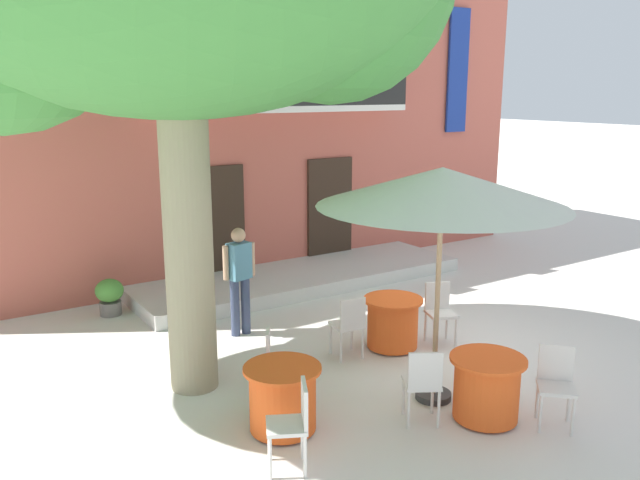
# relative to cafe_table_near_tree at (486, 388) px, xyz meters

# --- Properties ---
(ground_plane) EXTENTS (120.00, 120.00, 0.00)m
(ground_plane) POSITION_rel_cafe_table_near_tree_xyz_m (1.06, 1.66, -0.39)
(ground_plane) COLOR silver
(building_facade) EXTENTS (13.00, 5.09, 7.50)m
(building_facade) POSITION_rel_cafe_table_near_tree_xyz_m (1.04, 8.65, 3.36)
(building_facade) COLOR #BC5B4C
(building_facade) RESTS_ON ground
(entrance_step_platform) EXTENTS (6.54, 1.92, 0.25)m
(entrance_step_platform) POSITION_rel_cafe_table_near_tree_xyz_m (1.04, 5.70, -0.27)
(entrance_step_platform) COLOR silver
(entrance_step_platform) RESTS_ON ground
(cafe_table_near_tree) EXTENTS (0.86, 0.86, 0.76)m
(cafe_table_near_tree) POSITION_rel_cafe_table_near_tree_xyz_m (0.00, 0.00, 0.00)
(cafe_table_near_tree) COLOR #EA561E
(cafe_table_near_tree) RESTS_ON ground
(cafe_chair_near_tree_0) EXTENTS (0.55, 0.55, 0.91)m
(cafe_chair_near_tree_0) POSITION_rel_cafe_table_near_tree_xyz_m (-0.68, 0.32, 0.14)
(cafe_chair_near_tree_0) COLOR silver
(cafe_chair_near_tree_0) RESTS_ON ground
(cafe_chair_near_tree_1) EXTENTS (0.57, 0.57, 0.91)m
(cafe_chair_near_tree_1) POSITION_rel_cafe_table_near_tree_xyz_m (0.57, -0.49, 0.14)
(cafe_chair_near_tree_1) COLOR silver
(cafe_chair_near_tree_1) RESTS_ON ground
(cafe_table_middle) EXTENTS (0.86, 0.86, 0.76)m
(cafe_table_middle) POSITION_rel_cafe_table_near_tree_xyz_m (0.47, 2.24, 0.00)
(cafe_table_middle) COLOR #EA561E
(cafe_table_middle) RESTS_ON ground
(cafe_chair_middle_0) EXTENTS (0.46, 0.46, 0.91)m
(cafe_chair_middle_0) POSITION_rel_cafe_table_near_tree_xyz_m (-0.29, 2.28, 0.14)
(cafe_chair_middle_0) COLOR silver
(cafe_chair_middle_0) RESTS_ON ground
(cafe_chair_middle_1) EXTENTS (0.52, 0.52, 0.91)m
(cafe_chair_middle_1) POSITION_rel_cafe_table_near_tree_xyz_m (1.19, 2.03, 0.14)
(cafe_chair_middle_1) COLOR silver
(cafe_chair_middle_1) RESTS_ON ground
(cafe_table_front) EXTENTS (0.86, 0.86, 0.76)m
(cafe_table_front) POSITION_rel_cafe_table_near_tree_xyz_m (-2.07, 1.06, 0.00)
(cafe_table_front) COLOR #EA561E
(cafe_table_front) RESTS_ON ground
(cafe_chair_front_0) EXTENTS (0.55, 0.55, 0.91)m
(cafe_chair_front_0) POSITION_rel_cafe_table_near_tree_xyz_m (-1.75, 1.75, 0.14)
(cafe_chair_front_0) COLOR silver
(cafe_chair_front_0) RESTS_ON ground
(cafe_chair_front_1) EXTENTS (0.54, 0.54, 0.91)m
(cafe_chair_front_1) POSITION_rel_cafe_table_near_tree_xyz_m (-2.34, 0.36, 0.14)
(cafe_chair_front_1) COLOR silver
(cafe_chair_front_1) RESTS_ON ground
(cafe_umbrella) EXTENTS (2.90, 2.90, 2.85)m
(cafe_umbrella) POSITION_rel_cafe_table_near_tree_xyz_m (-0.14, 0.71, 2.22)
(cafe_umbrella) COLOR #997A56
(cafe_umbrella) RESTS_ON ground
(ground_planter_left) EXTENTS (0.47, 0.47, 0.62)m
(ground_planter_left) POSITION_rel_cafe_table_near_tree_xyz_m (-2.58, 5.96, -0.05)
(ground_planter_left) COLOR slate
(ground_planter_left) RESTS_ON ground
(pedestrian_near_entrance) EXTENTS (0.53, 0.30, 1.69)m
(pedestrian_near_entrance) POSITION_rel_cafe_table_near_tree_xyz_m (-1.14, 3.95, 0.56)
(pedestrian_near_entrance) COLOR #384260
(pedestrian_near_entrance) RESTS_ON ground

